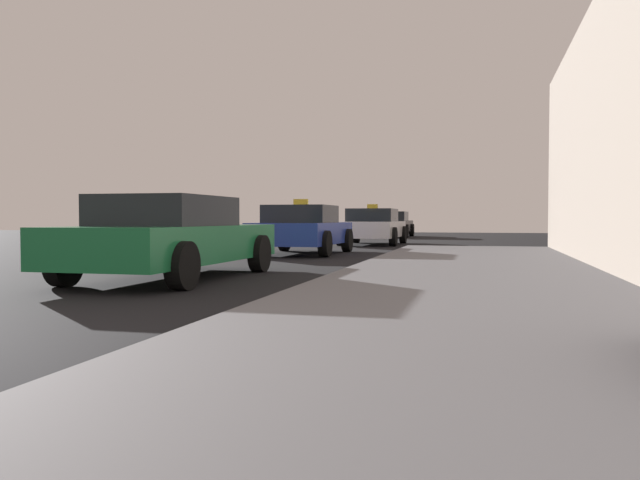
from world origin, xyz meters
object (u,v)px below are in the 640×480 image
(car_white, at_px, (373,226))
(car_black, at_px, (392,224))
(car_green, at_px, (172,237))
(car_blue, at_px, (303,229))

(car_white, xyz_separation_m, car_black, (-0.67, 9.66, -0.00))
(car_green, height_order, car_blue, car_blue)
(car_green, relative_size, car_blue, 1.14)
(car_white, height_order, car_black, car_white)
(car_green, xyz_separation_m, car_black, (0.21, 23.13, -0.00))
(car_green, relative_size, car_white, 1.08)
(car_white, bearing_deg, car_black, 93.98)
(car_white, bearing_deg, car_blue, -97.19)
(car_green, distance_m, car_black, 23.13)
(car_white, distance_m, car_black, 9.68)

